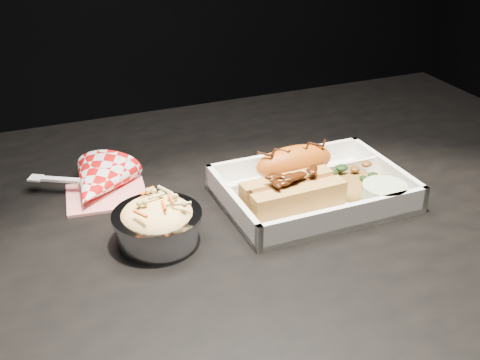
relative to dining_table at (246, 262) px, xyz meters
name	(u,v)px	position (x,y,z in m)	size (l,w,h in m)	color
dining_table	(246,262)	(0.00, 0.00, 0.00)	(1.20, 0.80, 0.75)	black
food_tray	(312,193)	(0.09, -0.01, 0.10)	(0.25, 0.18, 0.04)	white
fried_pastry	(294,162)	(0.09, 0.04, 0.12)	(0.12, 0.05, 0.05)	#BD5512
hotdog	(293,193)	(0.05, -0.04, 0.12)	(0.13, 0.06, 0.06)	#BC8740
fried_rice_mound	(357,180)	(0.16, -0.02, 0.11)	(0.09, 0.07, 0.03)	olive
cupcake_liner	(384,195)	(0.17, -0.07, 0.11)	(0.06, 0.06, 0.03)	#B0C897
foil_coleslaw_cup	(157,221)	(-0.13, -0.04, 0.12)	(0.11, 0.11, 0.07)	silver
napkin_fork	(97,184)	(-0.18, 0.11, 0.11)	(0.16, 0.15, 0.10)	red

